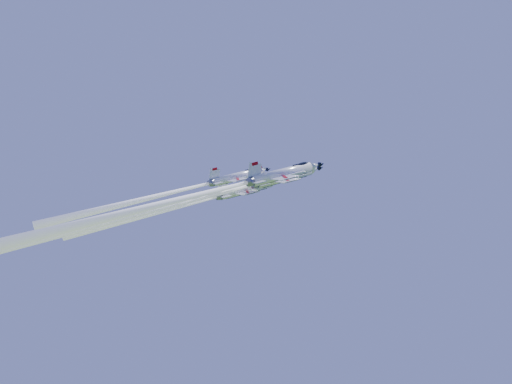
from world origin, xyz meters
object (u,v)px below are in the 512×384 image
at_px(jet_left, 189,204).
at_px(jet_right, 192,196).
at_px(jet_lead, 171,205).
at_px(jet_slot, 170,193).

height_order(jet_left, jet_right, jet_right).
bearing_deg(jet_lead, jet_right, 1.96).
bearing_deg(jet_left, jet_right, -20.69).
bearing_deg(jet_lead, jet_slot, -26.73).
xyz_separation_m(jet_lead, jet_left, (-0.09, 6.65, 1.84)).
xyz_separation_m(jet_right, jet_slot, (-5.97, 1.87, 1.77)).
bearing_deg(jet_right, jet_lead, -178.04).
distance_m(jet_lead, jet_right, 9.27).
height_order(jet_right, jet_slot, jet_right).
relative_size(jet_lead, jet_right, 1.31).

